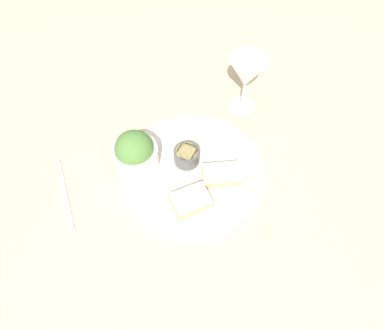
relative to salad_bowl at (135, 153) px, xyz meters
The scene contains 8 objects.
ground_plane 0.14m from the salad_bowl, 133.11° to the left, with size 4.00×4.00×0.00m, color #C6B289.
dinner_plate 0.13m from the salad_bowl, 133.11° to the left, with size 0.32×0.32×0.01m.
salad_bowl is the anchor object (origin of this frame).
sauce_ramekin 0.11m from the salad_bowl, 145.13° to the left, with size 0.06×0.06×0.04m.
cheese_toast_near 0.16m from the salad_bowl, 100.39° to the left, with size 0.09×0.08×0.03m.
cheese_toast_far 0.19m from the salad_bowl, 128.86° to the left, with size 0.10×0.09×0.03m.
wine_glass 0.32m from the salad_bowl, behind, with size 0.09×0.09×0.15m.
fork 0.18m from the salad_bowl, 17.52° to the right, with size 0.07×0.19×0.01m.
Camera 1 is at (0.30, 0.35, 0.72)m, focal length 35.00 mm.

